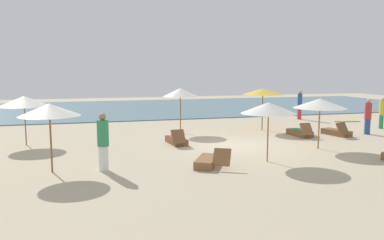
{
  "coord_description": "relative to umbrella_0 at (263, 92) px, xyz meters",
  "views": [
    {
      "loc": [
        -6.06,
        -15.37,
        3.31
      ],
      "look_at": [
        -1.69,
        0.7,
        1.1
      ],
      "focal_mm": 36.04,
      "sensor_mm": 36.0,
      "label": 1
    }
  ],
  "objects": [
    {
      "name": "lounger_5",
      "position": [
        -5.22,
        -6.73,
        -1.93
      ],
      "size": [
        1.32,
        1.77,
        0.68
      ],
      "color": "brown",
      "rests_on": "ground_plane"
    },
    {
      "name": "person_3",
      "position": [
        4.37,
        3.52,
        -1.11
      ],
      "size": [
        0.43,
        0.43,
        1.92
      ],
      "color": "#BF3338",
      "rests_on": "ground_plane"
    },
    {
      "name": "umbrella_0",
      "position": [
        0.0,
        0.0,
        0.0
      ],
      "size": [
        2.16,
        2.16,
        2.26
      ],
      "color": "brown",
      "rests_on": "ground_plane"
    },
    {
      "name": "umbrella_1",
      "position": [
        -2.96,
        -6.65,
        -0.16
      ],
      "size": [
        1.97,
        1.97,
        2.14
      ],
      "color": "olive",
      "rests_on": "ground_plane"
    },
    {
      "name": "umbrella_2",
      "position": [
        -11.8,
        -1.14,
        -0.17
      ],
      "size": [
        2.14,
        2.14,
        2.15
      ],
      "color": "brown",
      "rests_on": "ground_plane"
    },
    {
      "name": "umbrella_3",
      "position": [
        -10.32,
        -6.18,
        -0.07
      ],
      "size": [
        1.92,
        1.92,
        2.23
      ],
      "color": "brown",
      "rests_on": "ground_plane"
    },
    {
      "name": "person_2",
      "position": [
        -8.71,
        -6.4,
        -1.15
      ],
      "size": [
        0.5,
        0.5,
        1.9
      ],
      "color": "white",
      "rests_on": "ground_plane"
    },
    {
      "name": "ground_plane",
      "position": [
        -3.08,
        -3.67,
        -2.1
      ],
      "size": [
        60.0,
        60.0,
        0.0
      ],
      "primitive_type": "plane",
      "color": "#BCAD8E"
    },
    {
      "name": "umbrella_6",
      "position": [
        -4.49,
        0.36,
        0.01
      ],
      "size": [
        1.81,
        1.81,
        2.33
      ],
      "color": "brown",
      "rests_on": "ground_plane"
    },
    {
      "name": "umbrella_4",
      "position": [
        0.11,
        -5.16,
        -0.2
      ],
      "size": [
        2.16,
        2.16,
        2.1
      ],
      "color": "olive",
      "rests_on": "ground_plane"
    },
    {
      "name": "surfboard",
      "position": [
        6.68,
        1.67,
        -2.07
      ],
      "size": [
        1.86,
        0.78,
        0.07
      ],
      "color": "gold",
      "rests_on": "ground_plane"
    },
    {
      "name": "lounger_2",
      "position": [
        -5.39,
        -2.62,
        -1.92
      ],
      "size": [
        0.76,
        1.7,
        0.73
      ],
      "color": "brown",
      "rests_on": "ground_plane"
    },
    {
      "name": "lounger_4",
      "position": [
        2.87,
        -2.57,
        -1.93
      ],
      "size": [
        0.95,
        1.74,
        0.73
      ],
      "color": "brown",
      "rests_on": "ground_plane"
    },
    {
      "name": "person_0",
      "position": [
        6.68,
        -1.23,
        -1.2
      ],
      "size": [
        0.39,
        0.39,
        1.74
      ],
      "color": "#338C59",
      "rests_on": "ground_plane"
    },
    {
      "name": "lounger_3",
      "position": [
        1.01,
        -2.23,
        -1.92
      ],
      "size": [
        0.71,
        1.69,
        0.73
      ],
      "color": "brown",
      "rests_on": "ground_plane"
    },
    {
      "name": "person_1",
      "position": [
        4.6,
        -2.64,
        -1.18
      ],
      "size": [
        0.42,
        0.42,
        1.81
      ],
      "color": "#2D4C8C",
      "rests_on": "ground_plane"
    },
    {
      "name": "ocean_water",
      "position": [
        -3.08,
        13.33,
        -2.07
      ],
      "size": [
        48.0,
        16.0,
        0.06
      ],
      "primitive_type": "cube",
      "color": "slate",
      "rests_on": "ground_plane"
    }
  ]
}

